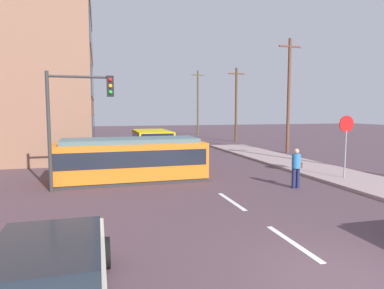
% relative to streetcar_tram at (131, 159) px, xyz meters
% --- Properties ---
extents(ground_plane, '(120.00, 120.00, 0.00)m').
position_rel_streetcar_tram_xyz_m(ground_plane, '(3.11, -0.74, -1.02)').
color(ground_plane, '#4E3A42').
extents(lane_stripe_1, '(0.16, 2.40, 0.01)m').
position_rel_streetcar_tram_xyz_m(lane_stripe_1, '(3.11, -8.74, -1.02)').
color(lane_stripe_1, silver).
rests_on(lane_stripe_1, ground).
extents(lane_stripe_2, '(0.16, 2.40, 0.01)m').
position_rel_streetcar_tram_xyz_m(lane_stripe_2, '(3.11, -4.74, -1.02)').
color(lane_stripe_2, silver).
rests_on(lane_stripe_2, ground).
extents(lane_stripe_3, '(0.16, 2.40, 0.01)m').
position_rel_streetcar_tram_xyz_m(lane_stripe_3, '(3.11, 6.00, -1.02)').
color(lane_stripe_3, silver).
rests_on(lane_stripe_3, ground).
extents(lane_stripe_4, '(0.16, 2.40, 0.01)m').
position_rel_streetcar_tram_xyz_m(lane_stripe_4, '(3.11, 12.00, -1.02)').
color(lane_stripe_4, silver).
rests_on(lane_stripe_4, ground).
extents(streetcar_tram, '(6.86, 2.65, 1.98)m').
position_rel_streetcar_tram_xyz_m(streetcar_tram, '(0.00, 0.00, 0.00)').
color(streetcar_tram, orange).
rests_on(streetcar_tram, ground).
extents(city_bus, '(2.55, 5.19, 1.76)m').
position_rel_streetcar_tram_xyz_m(city_bus, '(2.48, 9.72, -0.01)').
color(city_bus, gold).
rests_on(city_bus, ground).
extents(pedestrian_crossing, '(0.51, 0.36, 1.67)m').
position_rel_streetcar_tram_xyz_m(pedestrian_crossing, '(6.52, -3.47, -0.08)').
color(pedestrian_crossing, '#1E224B').
rests_on(pedestrian_crossing, ground).
extents(parked_sedan_near, '(2.01, 4.34, 1.19)m').
position_rel_streetcar_tram_xyz_m(parked_sedan_near, '(-2.26, -10.24, -0.40)').
color(parked_sedan_near, beige).
rests_on(parked_sedan_near, ground).
extents(parked_sedan_mid, '(2.17, 4.54, 1.19)m').
position_rel_streetcar_tram_xyz_m(parked_sedan_mid, '(-1.92, 3.96, -0.40)').
color(parked_sedan_mid, '#314E41').
rests_on(parked_sedan_mid, ground).
extents(stop_sign, '(0.76, 0.07, 2.88)m').
position_rel_streetcar_tram_xyz_m(stop_sign, '(9.58, -2.68, 1.17)').
color(stop_sign, gray).
rests_on(stop_sign, sidewalk_curb_right).
extents(traffic_light_mast, '(2.61, 0.33, 4.79)m').
position_rel_streetcar_tram_xyz_m(traffic_light_mast, '(-2.27, -1.46, 2.33)').
color(traffic_light_mast, '#333333').
rests_on(traffic_light_mast, ground).
extents(utility_pole_mid, '(1.80, 0.24, 8.65)m').
position_rel_streetcar_tram_xyz_m(utility_pole_mid, '(12.62, 7.37, 3.49)').
color(utility_pole_mid, brown).
rests_on(utility_pole_mid, ground).
extents(utility_pole_far, '(1.80, 0.24, 7.69)m').
position_rel_streetcar_tram_xyz_m(utility_pole_far, '(12.59, 17.57, 3.00)').
color(utility_pole_far, brown).
rests_on(utility_pole_far, ground).
extents(utility_pole_distant, '(1.80, 0.24, 8.71)m').
position_rel_streetcar_tram_xyz_m(utility_pole_distant, '(11.86, 29.33, 3.52)').
color(utility_pole_distant, '#4E492D').
rests_on(utility_pole_distant, ground).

